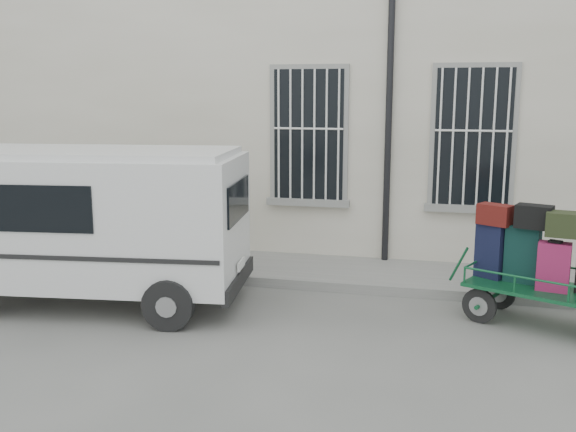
{
  "coord_description": "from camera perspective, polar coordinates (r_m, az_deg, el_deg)",
  "views": [
    {
      "loc": [
        1.8,
        -7.81,
        2.95
      ],
      "look_at": [
        -0.3,
        1.0,
        1.21
      ],
      "focal_mm": 40.0,
      "sensor_mm": 36.0,
      "label": 1
    }
  ],
  "objects": [
    {
      "name": "luggage_cart",
      "position": [
        8.72,
        22.53,
        -3.88
      ],
      "size": [
        2.35,
        1.68,
        1.57
      ],
      "rotation": [
        0.0,
        0.0,
        -0.43
      ],
      "color": "black",
      "rests_on": "ground"
    },
    {
      "name": "ground",
      "position": [
        8.55,
        0.38,
        -9.34
      ],
      "size": [
        80.0,
        80.0,
        0.0
      ],
      "primitive_type": "plane",
      "color": "#60615C",
      "rests_on": "ground"
    },
    {
      "name": "building",
      "position": [
        13.43,
        5.78,
        11.01
      ],
      "size": [
        24.0,
        5.15,
        6.0
      ],
      "color": "beige",
      "rests_on": "ground"
    },
    {
      "name": "van",
      "position": [
        9.37,
        -17.41,
        -0.05
      ],
      "size": [
        4.54,
        2.38,
        2.2
      ],
      "rotation": [
        0.0,
        0.0,
        0.12
      ],
      "color": "silver",
      "rests_on": "ground"
    },
    {
      "name": "sidewalk",
      "position": [
        10.57,
        3.07,
        -4.94
      ],
      "size": [
        24.0,
        1.7,
        0.15
      ],
      "primitive_type": "cube",
      "color": "gray",
      "rests_on": "ground"
    }
  ]
}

